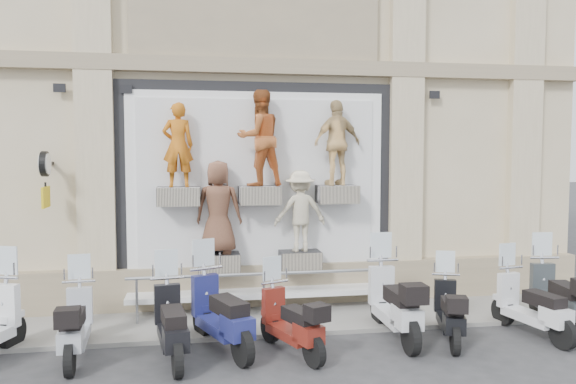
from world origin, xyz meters
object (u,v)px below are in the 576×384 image
scooter_d (171,308)px  scooter_g (394,289)px  scooter_c (75,311)px  scooter_f (291,308)px  scooter_i (532,293)px  scooter_e (221,298)px  guard_rail (264,297)px  scooter_j (559,284)px  scooter_h (450,299)px  clock_sign_bracket (45,172)px

scooter_d → scooter_g: bearing=-2.7°
scooter_c → scooter_f: bearing=-9.6°
scooter_i → scooter_f: bearing=171.4°
scooter_c → scooter_g: scooter_g is taller
scooter_e → scooter_d: bearing=177.8°
guard_rail → scooter_g: 2.48m
scooter_e → scooter_f: 1.13m
scooter_f → scooter_j: bearing=-17.0°
scooter_i → scooter_h: bearing=169.6°
scooter_g → scooter_h: bearing=-17.8°
scooter_g → scooter_d: bearing=-174.4°
scooter_d → scooter_i: scooter_d is taller
scooter_g → scooter_h: (0.87, -0.28, -0.14)m
scooter_f → scooter_g: scooter_g is taller
clock_sign_bracket → scooter_g: size_ratio=0.48×
clock_sign_bracket → scooter_c: 2.91m
guard_rail → scooter_g: scooter_g is taller
scooter_e → scooter_i: bearing=-23.6°
scooter_f → scooter_g: (1.84, 0.41, 0.13)m
scooter_d → scooter_e: (0.76, 0.27, 0.06)m
guard_rail → scooter_h: size_ratio=2.87×
guard_rail → scooter_g: bearing=-33.5°
clock_sign_bracket → scooter_g: bearing=-17.0°
scooter_f → scooter_j: 4.94m
guard_rail → scooter_d: bearing=-133.9°
scooter_d → scooter_i: (6.04, 0.07, -0.04)m
scooter_g → scooter_i: 2.39m
guard_rail → scooter_f: bearing=-83.6°
scooter_e → scooter_g: 2.91m
scooter_c → scooter_h: 5.98m
scooter_g → guard_rail: bearing=146.7°
clock_sign_bracket → scooter_f: (4.10, -2.23, -2.08)m
scooter_f → scooter_j: size_ratio=0.88×
clock_sign_bracket → scooter_e: bearing=-32.1°
scooter_e → scooter_f: size_ratio=1.17×
scooter_c → scooter_f: (3.27, -0.33, -0.03)m
scooter_g → scooter_j: scooter_g is taller
scooter_c → scooter_d: size_ratio=0.95×
scooter_c → scooter_h: scooter_c is taller
scooter_c → scooter_f: scooter_c is taller
scooter_e → scooter_i: 5.29m
scooter_i → scooter_j: scooter_j is taller
scooter_f → scooter_i: scooter_i is taller
guard_rail → scooter_g: size_ratio=2.39×
guard_rail → scooter_f: 1.79m
scooter_d → scooter_e: size_ratio=0.93×
guard_rail → scooter_g: (2.04, -1.35, 0.40)m
scooter_g → scooter_j: 3.08m
scooter_i → scooter_e: bearing=167.5°
scooter_c → guard_rail: bearing=21.1°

